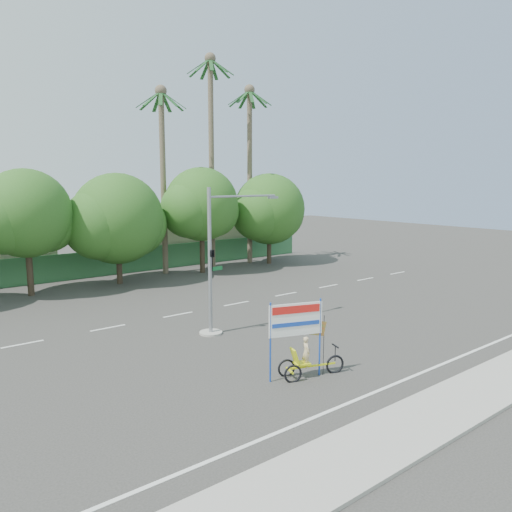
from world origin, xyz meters
TOP-DOWN VIEW (x-y plane):
  - ground at (0.00, 0.00)m, footprint 120.00×120.00m
  - sidewalk_near at (0.00, -7.50)m, footprint 50.00×2.40m
  - fence at (0.00, 21.50)m, footprint 38.00×0.08m
  - building_right at (8.00, 26.00)m, footprint 14.00×8.00m
  - tree_left at (-7.05, 18.00)m, footprint 6.66×5.60m
  - tree_center at (-1.05, 18.00)m, footprint 7.62×6.40m
  - tree_right at (5.95, 18.00)m, footprint 6.90×5.80m
  - tree_far_right at (12.95, 18.00)m, footprint 7.38×6.20m
  - palm_tall at (8.00, 19.50)m, footprint 3.73×3.79m
  - palm_mid at (12.00, 19.50)m, footprint 3.73×3.79m
  - palm_short at (3.50, 19.50)m, footprint 3.73×3.79m
  - traffic_signal at (-2.20, 3.98)m, footprint 4.72×1.10m
  - trike_billboard at (-2.81, -2.64)m, footprint 2.92×1.32m

SIDE VIEW (x-z plane):
  - ground at x=0.00m, z-range 0.00..0.00m
  - sidewalk_near at x=0.00m, z-range 0.00..0.12m
  - fence at x=0.00m, z-range 0.00..2.00m
  - trike_billboard at x=-2.81m, z-range -0.30..2.73m
  - building_right at x=8.00m, z-range 0.00..3.60m
  - traffic_signal at x=-2.20m, z-range -0.58..6.42m
  - tree_center at x=-1.05m, z-range 0.54..8.39m
  - tree_far_right at x=12.95m, z-range 0.68..8.61m
  - tree_left at x=-7.05m, z-range 1.02..9.09m
  - tree_right at x=5.95m, z-range 1.06..9.42m
  - palm_short at x=3.50m, z-range 1.64..16.09m
  - palm_mid at x=12.00m, z-range 1.67..17.12m
  - palm_tall at x=8.00m, z-range 1.74..19.19m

